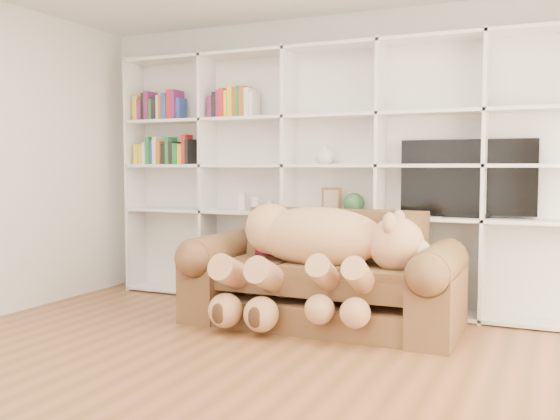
% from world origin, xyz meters
% --- Properties ---
extents(floor, '(5.00, 5.00, 0.00)m').
position_xyz_m(floor, '(0.00, 0.00, 0.00)').
color(floor, brown).
rests_on(floor, ground).
extents(wall_back, '(5.00, 0.02, 2.70)m').
position_xyz_m(wall_back, '(0.00, 2.50, 1.35)').
color(wall_back, white).
rests_on(wall_back, floor).
extents(bookshelf, '(4.43, 0.35, 2.40)m').
position_xyz_m(bookshelf, '(-0.24, 2.36, 1.31)').
color(bookshelf, white).
rests_on(bookshelf, floor).
extents(sofa, '(2.20, 0.95, 0.93)m').
position_xyz_m(sofa, '(0.13, 1.68, 0.35)').
color(sofa, brown).
rests_on(sofa, floor).
extents(teddy_bear, '(1.62, 0.90, 0.94)m').
position_xyz_m(teddy_bear, '(0.14, 1.49, 0.64)').
color(teddy_bear, tan).
rests_on(teddy_bear, sofa).
extents(throw_pillow, '(0.38, 0.23, 0.38)m').
position_xyz_m(throw_pillow, '(-0.34, 1.83, 0.65)').
color(throw_pillow, '#580F21').
rests_on(throw_pillow, sofa).
extents(tv, '(1.11, 0.18, 0.66)m').
position_xyz_m(tv, '(1.18, 2.35, 1.19)').
color(tv, black).
rests_on(tv, bookshelf).
extents(picture_frame, '(0.18, 0.08, 0.22)m').
position_xyz_m(picture_frame, '(-0.02, 2.30, 0.99)').
color(picture_frame, brown).
rests_on(picture_frame, bookshelf).
extents(green_vase, '(0.19, 0.19, 0.19)m').
position_xyz_m(green_vase, '(0.20, 2.30, 0.96)').
color(green_vase, '#2D5730').
rests_on(green_vase, bookshelf).
extents(figurine_tall, '(0.11, 0.11, 0.17)m').
position_xyz_m(figurine_tall, '(-0.95, 2.30, 0.95)').
color(figurine_tall, silver).
rests_on(figurine_tall, bookshelf).
extents(figurine_short, '(0.09, 0.09, 0.14)m').
position_xyz_m(figurine_short, '(-0.79, 2.30, 0.93)').
color(figurine_short, silver).
rests_on(figurine_short, bookshelf).
extents(snow_globe, '(0.10, 0.10, 0.10)m').
position_xyz_m(snow_globe, '(-0.63, 2.30, 0.92)').
color(snow_globe, silver).
rests_on(snow_globe, bookshelf).
extents(shelf_vase, '(0.22, 0.22, 0.19)m').
position_xyz_m(shelf_vase, '(-0.09, 2.30, 1.41)').
color(shelf_vase, beige).
rests_on(shelf_vase, bookshelf).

